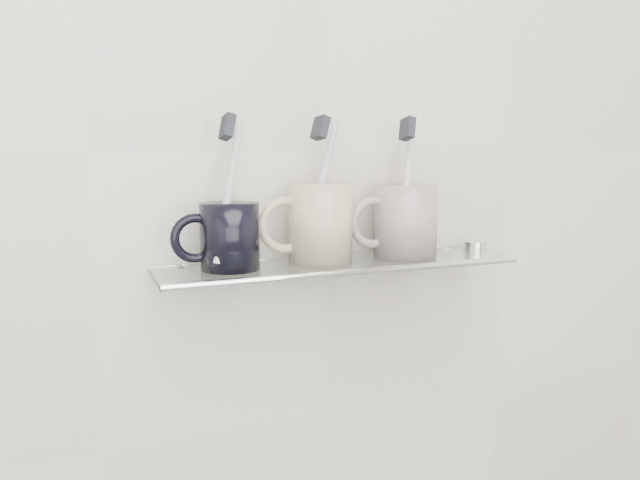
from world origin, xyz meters
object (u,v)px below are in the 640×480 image
mug_center (320,223)px  mug_right (405,221)px  shelf_glass (340,264)px  mug_left (230,236)px

mug_center → mug_right: 0.13m
shelf_glass → mug_right: size_ratio=4.90×
shelf_glass → mug_right: 0.12m
shelf_glass → mug_right: bearing=2.8°
shelf_glass → mug_center: (-0.03, 0.00, 0.06)m
mug_left → mug_right: mug_right is taller
mug_center → shelf_glass: bearing=-6.2°
shelf_glass → mug_right: (0.10, 0.00, 0.06)m
mug_left → mug_center: size_ratio=0.80×
mug_center → mug_right: (0.13, 0.00, -0.00)m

